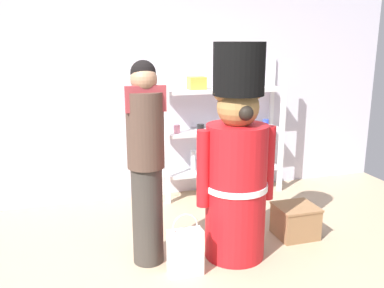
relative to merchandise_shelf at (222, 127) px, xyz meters
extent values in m
cube|color=silver|center=(-0.99, 0.22, 0.48)|extent=(6.40, 0.12, 2.60)
cube|color=white|center=(-0.70, -0.15, -0.02)|extent=(0.05, 0.05, 1.60)
cube|color=white|center=(0.71, -0.15, -0.02)|extent=(0.05, 0.05, 1.60)
cube|color=white|center=(-0.70, 0.15, -0.02)|extent=(0.05, 0.05, 1.60)
cube|color=white|center=(0.71, 0.15, -0.02)|extent=(0.05, 0.05, 1.60)
cube|color=white|center=(0.00, 0.00, -0.53)|extent=(1.41, 0.30, 0.04)
cube|color=white|center=(0.00, 0.00, -0.05)|extent=(1.41, 0.30, 0.04)
cube|color=white|center=(0.00, 0.00, 0.43)|extent=(1.41, 0.30, 0.04)
cylinder|color=pink|center=(-0.56, -0.04, 0.01)|extent=(0.08, 0.08, 0.09)
cylinder|color=black|center=(-0.28, -0.03, 0.01)|extent=(0.08, 0.08, 0.08)
cylinder|color=navy|center=(0.00, -0.02, 0.01)|extent=(0.09, 0.09, 0.09)
cylinder|color=red|center=(0.29, -0.03, 0.02)|extent=(0.09, 0.09, 0.10)
cylinder|color=blue|center=(0.57, 0.01, 0.01)|extent=(0.07, 0.07, 0.09)
cylinder|color=silver|center=(-0.35, 0.02, -0.39)|extent=(0.06, 0.06, 0.24)
cylinder|color=navy|center=(0.36, 0.02, -0.40)|extent=(0.06, 0.06, 0.23)
cube|color=gold|center=(-0.31, 0.00, 0.52)|extent=(0.19, 0.15, 0.14)
cube|color=#B21E2D|center=(0.32, 0.00, 0.50)|extent=(0.18, 0.15, 0.11)
cylinder|color=red|center=(-0.43, -1.46, -0.24)|extent=(0.51, 0.51, 1.15)
cylinder|color=white|center=(-0.43, -1.46, -0.19)|extent=(0.53, 0.53, 0.05)
sphere|color=olive|center=(-0.43, -1.46, 0.47)|extent=(0.34, 0.34, 0.34)
sphere|color=olive|center=(-0.57, -1.46, 0.58)|extent=(0.12, 0.12, 0.12)
sphere|color=olive|center=(-0.28, -1.46, 0.58)|extent=(0.12, 0.12, 0.12)
cylinder|color=black|center=(-0.43, -1.46, 0.77)|extent=(0.41, 0.41, 0.41)
cylinder|color=red|center=(-0.71, -1.46, -0.01)|extent=(0.11, 0.11, 0.63)
cylinder|color=red|center=(-0.14, -1.46, -0.01)|extent=(0.11, 0.11, 0.63)
sphere|color=black|center=(-0.43, -1.61, 0.45)|extent=(0.12, 0.12, 0.12)
cylinder|color=#38332D|center=(-1.16, -1.34, -0.41)|extent=(0.25, 0.25, 0.82)
cylinder|color=#4C382D|center=(-1.16, -1.34, 0.31)|extent=(0.30, 0.30, 0.60)
sphere|color=#A37556|center=(-1.16, -1.34, 0.70)|extent=(0.21, 0.21, 0.21)
cube|color=#993338|center=(-1.16, -1.40, 0.56)|extent=(0.31, 0.04, 0.20)
sphere|color=black|center=(-1.16, -1.32, 0.75)|extent=(0.20, 0.20, 0.20)
cube|color=silver|center=(-0.92, -1.63, -0.63)|extent=(0.27, 0.13, 0.37)
torus|color=silver|center=(-0.92, -1.63, -0.41)|extent=(0.20, 0.01, 0.20)
cube|color=olive|center=(0.26, -1.29, -0.68)|extent=(0.36, 0.33, 0.28)
cube|color=olive|center=(0.26, -1.29, -0.53)|extent=(0.37, 0.35, 0.02)
camera|label=1|loc=(-1.72, -4.48, 0.99)|focal=39.00mm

